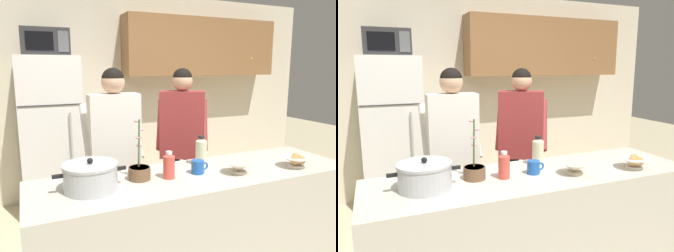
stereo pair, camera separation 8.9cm
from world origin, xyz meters
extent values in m
cube|color=beige|center=(0.00, 2.30, 1.30)|extent=(6.00, 0.12, 2.60)
cube|color=olive|center=(1.20, 2.07, 1.93)|extent=(2.21, 0.34, 0.76)
sphere|color=gold|center=(1.92, 1.90, 1.78)|extent=(0.03, 0.03, 0.03)
cube|color=beige|center=(0.00, 0.00, 0.46)|extent=(2.34, 0.68, 0.92)
cube|color=white|center=(-0.85, 1.85, 0.89)|extent=(0.64, 0.64, 1.78)
cube|color=#333333|center=(-0.85, 1.53, 1.28)|extent=(0.63, 0.01, 0.01)
cylinder|color=#B2B2B7|center=(-0.68, 1.50, 0.80)|extent=(0.02, 0.02, 0.80)
cube|color=#2D2D30|center=(-0.85, 1.83, 1.92)|extent=(0.48, 0.36, 0.28)
cube|color=black|center=(-0.91, 1.65, 1.92)|extent=(0.26, 0.01, 0.18)
cube|color=#59595B|center=(-0.68, 1.65, 1.92)|extent=(0.11, 0.01, 0.21)
cylinder|color=#726656|center=(-0.35, 0.71, 0.40)|extent=(0.11, 0.11, 0.81)
cylinder|color=#726656|center=(-0.50, 0.72, 0.40)|extent=(0.11, 0.11, 0.81)
cube|color=white|center=(-0.42, 0.71, 1.13)|extent=(0.43, 0.21, 0.64)
sphere|color=#D8A884|center=(-0.42, 0.71, 1.54)|extent=(0.19, 0.19, 0.19)
sphere|color=black|center=(-0.42, 0.71, 1.57)|extent=(0.19, 0.19, 0.19)
cylinder|color=white|center=(-0.21, 0.83, 1.11)|extent=(0.09, 0.38, 0.49)
cylinder|color=white|center=(-0.63, 0.84, 1.11)|extent=(0.09, 0.38, 0.49)
cylinder|color=black|center=(0.33, 0.77, 0.40)|extent=(0.11, 0.11, 0.80)
cylinder|color=black|center=(0.20, 0.84, 0.40)|extent=(0.11, 0.11, 0.80)
cube|color=#993333|center=(0.26, 0.81, 1.12)|extent=(0.46, 0.37, 0.64)
sphere|color=#D8A884|center=(0.26, 0.81, 1.54)|extent=(0.19, 0.19, 0.19)
sphere|color=black|center=(0.26, 0.81, 1.56)|extent=(0.18, 0.18, 0.18)
cylinder|color=#993333|center=(0.50, 0.81, 1.10)|extent=(0.25, 0.37, 0.49)
cylinder|color=#993333|center=(0.13, 1.01, 1.10)|extent=(0.25, 0.37, 0.49)
cylinder|color=silver|center=(-0.77, 0.01, 1.00)|extent=(0.33, 0.33, 0.15)
cylinder|color=silver|center=(-0.77, 0.01, 1.08)|extent=(0.34, 0.34, 0.02)
sphere|color=black|center=(-0.77, 0.01, 1.11)|extent=(0.04, 0.04, 0.04)
cube|color=black|center=(-0.96, 0.01, 1.03)|extent=(0.06, 0.02, 0.02)
cube|color=black|center=(-0.57, 0.01, 1.03)|extent=(0.06, 0.02, 0.02)
cylinder|color=#1E59B2|center=(-0.02, 0.01, 0.97)|extent=(0.09, 0.09, 0.10)
torus|color=#1E59B2|center=(0.04, 0.01, 0.97)|extent=(0.06, 0.01, 0.06)
cylinder|color=white|center=(0.73, -0.17, 0.93)|extent=(0.12, 0.12, 0.02)
cone|color=white|center=(0.73, -0.17, 0.97)|extent=(0.22, 0.22, 0.06)
sphere|color=tan|center=(0.70, -0.19, 0.98)|extent=(0.07, 0.07, 0.07)
sphere|color=tan|center=(0.76, -0.14, 0.98)|extent=(0.07, 0.07, 0.07)
sphere|color=tan|center=(0.74, -0.21, 0.98)|extent=(0.07, 0.07, 0.07)
cylinder|color=beige|center=(0.25, -0.11, 0.93)|extent=(0.11, 0.11, 0.02)
cone|color=beige|center=(0.25, -0.11, 0.97)|extent=(0.20, 0.20, 0.06)
cylinder|color=#D84C3F|center=(-0.24, 0.00, 1.00)|extent=(0.08, 0.08, 0.15)
cone|color=#D84C3F|center=(-0.24, 0.00, 1.09)|extent=(0.08, 0.08, 0.02)
cylinder|color=white|center=(-0.24, 0.00, 1.10)|extent=(0.04, 0.04, 0.02)
cylinder|color=beige|center=(0.11, 0.18, 1.01)|extent=(0.09, 0.09, 0.19)
cone|color=beige|center=(0.11, 0.18, 1.12)|extent=(0.09, 0.09, 0.03)
cylinder|color=#262626|center=(0.11, 0.18, 1.14)|extent=(0.05, 0.05, 0.02)
cylinder|color=brown|center=(-0.43, 0.06, 0.96)|extent=(0.15, 0.15, 0.09)
cylinder|color=#38281E|center=(-0.43, 0.06, 1.00)|extent=(0.14, 0.14, 0.01)
cylinder|color=#4C7238|center=(-0.43, 0.06, 1.17)|extent=(0.01, 0.04, 0.33)
ellipsoid|color=pink|center=(-0.43, 0.07, 1.15)|extent=(0.04, 0.03, 0.02)
ellipsoid|color=pink|center=(-0.43, 0.07, 1.21)|extent=(0.04, 0.03, 0.02)
ellipsoid|color=pink|center=(-0.41, 0.06, 1.26)|extent=(0.04, 0.03, 0.02)
ellipsoid|color=pink|center=(-0.44, 0.08, 1.32)|extent=(0.04, 0.03, 0.02)
camera|label=1|loc=(-1.11, -1.91, 1.67)|focal=34.56mm
camera|label=2|loc=(-1.03, -1.95, 1.67)|focal=34.56mm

